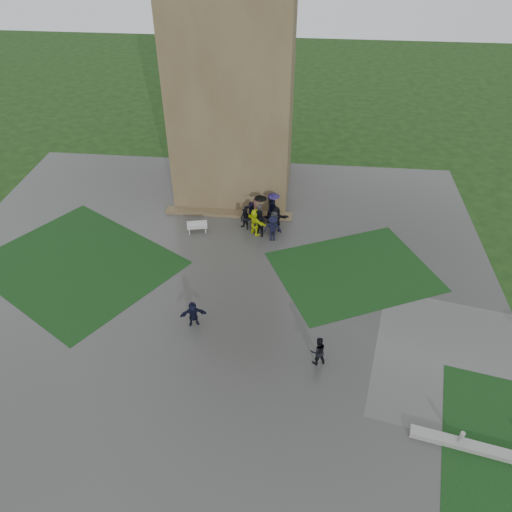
# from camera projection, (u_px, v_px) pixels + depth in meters

# --- Properties ---
(ground) EXTENTS (120.00, 120.00, 0.00)m
(ground) POSITION_uv_depth(u_px,v_px,m) (201.00, 320.00, 27.05)
(ground) COLOR black
(plaza) EXTENTS (34.00, 34.00, 0.02)m
(plaza) POSITION_uv_depth(u_px,v_px,m) (207.00, 295.00, 28.63)
(plaza) COLOR #363633
(plaza) RESTS_ON ground
(lawn_inset_left) EXTENTS (14.10, 13.46, 0.01)m
(lawn_inset_left) POSITION_uv_depth(u_px,v_px,m) (78.00, 264.00, 30.88)
(lawn_inset_left) COLOR black
(lawn_inset_left) RESTS_ON plaza
(lawn_inset_right) EXTENTS (11.12, 10.15, 0.01)m
(lawn_inset_right) POSITION_uv_depth(u_px,v_px,m) (354.00, 272.00, 30.31)
(lawn_inset_right) COLOR black
(lawn_inset_right) RESTS_ON plaza
(tower) EXTENTS (8.00, 8.00, 18.00)m
(tower) POSITION_uv_depth(u_px,v_px,m) (234.00, 66.00, 33.46)
(tower) COLOR brown
(tower) RESTS_ON ground
(tower_plinth) EXTENTS (9.00, 0.80, 0.22)m
(tower_plinth) POSITION_uv_depth(u_px,v_px,m) (229.00, 213.00, 35.36)
(tower_plinth) COLOR brown
(tower_plinth) RESTS_ON plaza
(bench) EXTENTS (1.42, 0.72, 0.79)m
(bench) POSITION_uv_depth(u_px,v_px,m) (197.00, 227.00, 33.48)
(bench) COLOR #ABACA7
(bench) RESTS_ON plaza
(visitor_cluster) EXTENTS (3.40, 3.22, 2.54)m
(visitor_cluster) POSITION_uv_depth(u_px,v_px,m) (265.00, 217.00, 33.20)
(visitor_cluster) COLOR black
(visitor_cluster) RESTS_ON plaza
(pedestrian_mid) EXTENTS (1.47, 0.87, 1.49)m
(pedestrian_mid) POSITION_uv_depth(u_px,v_px,m) (193.00, 314.00, 26.33)
(pedestrian_mid) COLOR black
(pedestrian_mid) RESTS_ON plaza
(pedestrian_near) EXTENTS (0.90, 0.68, 1.64)m
(pedestrian_near) POSITION_uv_depth(u_px,v_px,m) (318.00, 351.00, 24.17)
(pedestrian_near) COLOR black
(pedestrian_near) RESTS_ON plaza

